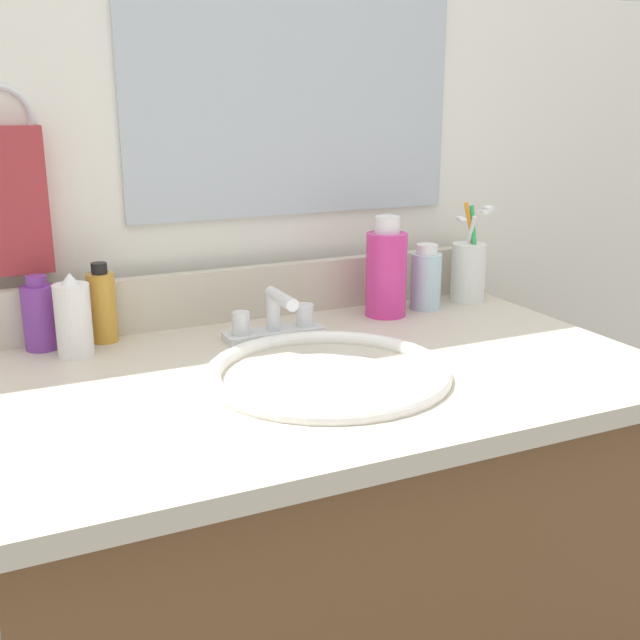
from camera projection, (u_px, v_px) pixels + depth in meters
name	position (u px, v px, depth m)	size (l,w,h in m)	color
vanity_cabinet	(322.00, 598.00, 1.21)	(0.91, 0.54, 0.72)	brown
countertop	(322.00, 376.00, 1.11)	(0.95, 0.59, 0.03)	beige
backsplash	(252.00, 292.00, 1.34)	(0.95, 0.02, 0.09)	beige
back_wall	(242.00, 357.00, 1.43)	(2.05, 0.04, 1.30)	white
mirror_panel	(294.00, 48.00, 1.30)	(0.60, 0.01, 0.56)	#B2BCC6
hand_towel	(9.00, 202.00, 1.16)	(0.11, 0.04, 0.22)	#A53338
sink_basin	(328.00, 396.00, 1.07)	(0.34, 0.34, 0.11)	white
faucet	(275.00, 321.00, 1.23)	(0.16, 0.10, 0.08)	silver
bottle_soap_pink	(386.00, 271.00, 1.34)	(0.07, 0.07, 0.17)	#D8338C
bottle_gel_clear	(426.00, 279.00, 1.39)	(0.05, 0.05, 0.12)	silver
bottle_lotion_white	(73.00, 319.00, 1.14)	(0.05, 0.05, 0.13)	white
bottle_cream_purple	(40.00, 316.00, 1.17)	(0.05, 0.05, 0.11)	#7A3899
bottle_oil_amber	(102.00, 306.00, 1.20)	(0.04, 0.04, 0.13)	gold
cup_white_ceramic	(469.00, 270.00, 1.45)	(0.07, 0.08, 0.19)	white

